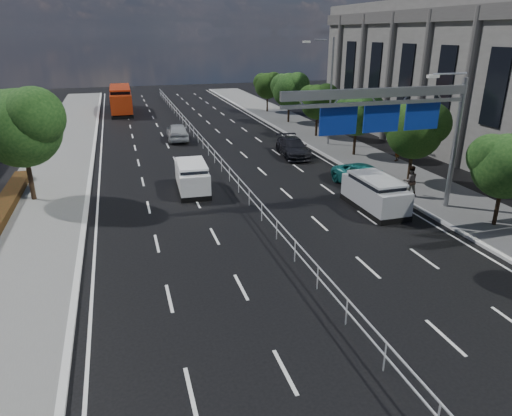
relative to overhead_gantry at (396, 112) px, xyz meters
name	(u,v)px	position (x,y,z in m)	size (l,w,h in m)	color
ground	(369,354)	(-6.74, -10.05, -5.61)	(160.00, 160.00, 0.00)	black
median_fence	(216,159)	(-6.74, 12.45, -5.08)	(0.05, 85.00, 1.02)	silver
overhead_gantry	(396,112)	(0.00, 0.00, 0.00)	(10.24, 0.38, 7.45)	gray
streetlight_far	(328,85)	(3.76, 15.95, -0.40)	(2.78, 2.40, 9.00)	gray
civic_hall	(494,72)	(16.98, 11.95, 0.66)	(14.40, 36.00, 14.35)	slate
near_tree_back	(21,124)	(-18.68, 7.92, -1.00)	(4.84, 4.51, 6.69)	black
far_tree_c	(507,162)	(4.50, -3.07, -2.18)	(3.52, 3.28, 4.94)	black
far_tree_d	(416,128)	(4.51, 4.42, -1.92)	(3.85, 3.59, 5.34)	black
far_tree_e	(358,112)	(4.51, 11.93, -2.05)	(3.63, 3.38, 5.13)	black
far_tree_f	(318,100)	(4.50, 19.43, -2.12)	(3.52, 3.28, 5.02)	black
far_tree_g	(290,88)	(4.51, 26.92, -1.85)	(3.96, 3.69, 5.45)	black
far_tree_h	(268,84)	(4.50, 34.43, -2.18)	(3.41, 3.18, 4.91)	black
white_minivan	(192,177)	(-9.43, 7.11, -4.71)	(2.04, 4.31, 1.83)	black
red_bus	(121,99)	(-12.90, 39.95, -3.98)	(2.62, 10.50, 3.13)	black
near_car_silver	(177,132)	(-8.36, 21.97, -4.82)	(1.86, 4.62, 1.57)	#A9ADB1
near_car_dark	(117,102)	(-13.39, 43.09, -4.79)	(1.73, 4.95, 1.63)	black
silver_minivan	(375,194)	(-0.15, 0.96, -4.68)	(1.96, 4.55, 1.89)	black
parked_car_teal	(366,178)	(1.23, 4.41, -4.90)	(2.35, 5.10, 1.42)	#166362
parked_car_dark	(293,147)	(-0.24, 13.41, -4.89)	(2.01, 4.94, 1.43)	black
pedestrian_a	(398,150)	(6.66, 9.23, -4.65)	(0.60, 0.39, 1.64)	gray
pedestrian_b	(410,181)	(2.86, 2.07, -4.54)	(0.90, 0.70, 1.85)	gray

